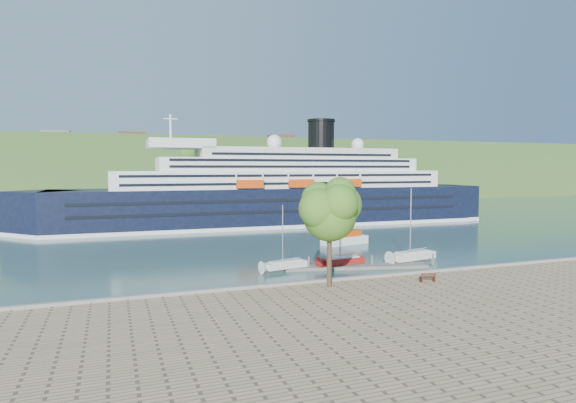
# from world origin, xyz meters

# --- Properties ---
(ground) EXTENTS (400.00, 400.00, 0.00)m
(ground) POSITION_xyz_m (0.00, 0.00, 0.00)
(ground) COLOR #305551
(ground) RESTS_ON ground
(far_hillside) EXTENTS (400.00, 50.00, 24.00)m
(far_hillside) POSITION_xyz_m (0.00, 145.00, 12.00)
(far_hillside) COLOR #325823
(far_hillside) RESTS_ON ground
(quay_coping) EXTENTS (220.00, 0.50, 0.30)m
(quay_coping) POSITION_xyz_m (0.00, -0.20, 1.15)
(quay_coping) COLOR slate
(quay_coping) RESTS_ON promenade
(cruise_ship) EXTENTS (107.36, 17.60, 24.05)m
(cruise_ship) POSITION_xyz_m (7.18, 56.86, 12.02)
(cruise_ship) COLOR black
(cruise_ship) RESTS_ON ground
(park_bench) EXTENTS (1.81, 0.98, 1.10)m
(park_bench) POSITION_xyz_m (3.61, -3.96, 1.55)
(park_bench) COLOR #4F2716
(park_bench) RESTS_ON promenade
(promenade_tree) EXTENTS (7.14, 7.14, 11.82)m
(promenade_tree) POSITION_xyz_m (-6.88, -2.29, 6.91)
(promenade_tree) COLOR #366B1C
(promenade_tree) RESTS_ON promenade
(floating_pontoon) EXTENTS (18.53, 6.47, 0.41)m
(floating_pontoon) POSITION_xyz_m (2.18, 8.92, 0.21)
(floating_pontoon) COLOR slate
(floating_pontoon) RESTS_ON ground
(sailboat_white_near) EXTENTS (6.35, 2.94, 7.92)m
(sailboat_white_near) POSITION_xyz_m (-6.94, 10.39, 3.96)
(sailboat_white_near) COLOR silver
(sailboat_white_near) RESTS_ON ground
(sailboat_red) EXTENTS (6.59, 2.45, 8.32)m
(sailboat_red) POSITION_xyz_m (0.77, 9.99, 4.16)
(sailboat_red) COLOR maroon
(sailboat_red) RESTS_ON ground
(sailboat_white_far) EXTENTS (7.73, 3.44, 9.66)m
(sailboat_white_far) POSITION_xyz_m (11.00, 9.32, 4.83)
(sailboat_white_far) COLOR silver
(sailboat_white_far) RESTS_ON ground
(tender_launch) EXTENTS (8.82, 4.81, 2.31)m
(tender_launch) POSITION_xyz_m (9.74, 27.17, 1.16)
(tender_launch) COLOR #D13F0C
(tender_launch) RESTS_ON ground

